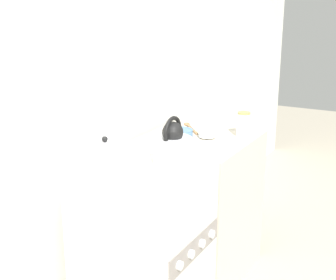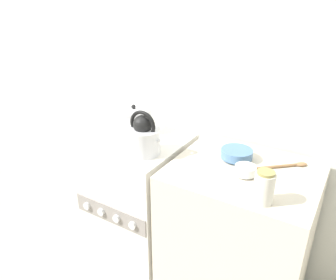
# 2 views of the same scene
# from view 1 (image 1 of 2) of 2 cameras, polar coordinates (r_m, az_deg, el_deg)

# --- Properties ---
(wall_back) EXTENTS (7.00, 0.06, 2.50)m
(wall_back) POSITION_cam_1_polar(r_m,az_deg,el_deg) (2.41, -11.59, 5.82)
(wall_back) COLOR silver
(wall_back) RESTS_ON ground_plane
(stove) EXTENTS (0.52, 0.60, 0.91)m
(stove) POSITION_cam_1_polar(r_m,az_deg,el_deg) (2.45, -3.01, -13.61)
(stove) COLOR silver
(stove) RESTS_ON ground_plane
(counter) EXTENTS (0.74, 0.63, 0.90)m
(counter) POSITION_cam_1_polar(r_m,az_deg,el_deg) (2.97, 3.46, -8.09)
(counter) COLOR beige
(counter) RESTS_ON ground_plane
(kettle) EXTENTS (0.23, 0.19, 0.25)m
(kettle) POSITION_cam_1_polar(r_m,az_deg,el_deg) (2.27, 0.60, -0.84)
(kettle) COLOR silver
(kettle) RESTS_ON stove
(cooking_pot) EXTENTS (0.22, 0.22, 0.17)m
(cooking_pot) POSITION_cam_1_polar(r_m,az_deg,el_deg) (2.21, -7.64, -2.05)
(cooking_pot) COLOR silver
(cooking_pot) RESTS_ON stove
(enamel_bowl) EXTENTS (0.17, 0.17, 0.06)m
(enamel_bowl) POSITION_cam_1_polar(r_m,az_deg,el_deg) (2.78, 1.28, 0.79)
(enamel_bowl) COLOR #4C729E
(enamel_bowl) RESTS_ON counter
(small_ceramic_bowl) EXTENTS (0.10, 0.10, 0.05)m
(small_ceramic_bowl) POSITION_cam_1_polar(r_m,az_deg,el_deg) (2.80, 4.82, 0.82)
(small_ceramic_bowl) COLOR white
(small_ceramic_bowl) RESTS_ON counter
(storage_jar) EXTENTS (0.09, 0.09, 0.15)m
(storage_jar) POSITION_cam_1_polar(r_m,az_deg,el_deg) (2.85, 9.20, 1.85)
(storage_jar) COLOR silver
(storage_jar) RESTS_ON counter
(wooden_spoon) EXTENTS (0.22, 0.20, 0.02)m
(wooden_spoon) POSITION_cam_1_polar(r_m,az_deg,el_deg) (3.03, 2.69, 1.60)
(wooden_spoon) COLOR olive
(wooden_spoon) RESTS_ON counter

